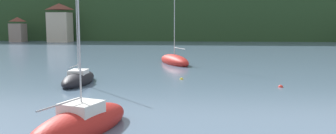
{
  "coord_description": "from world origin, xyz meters",
  "views": [
    {
      "loc": [
        2.22,
        23.24,
        5.73
      ],
      "look_at": [
        0.0,
        51.3,
        2.13
      ],
      "focal_mm": 37.06,
      "sensor_mm": 36.0,
      "label": 1
    }
  ],
  "objects_px": {
    "shore_building_westcentral": "(60,23)",
    "sailboat_mid_4": "(82,124)",
    "sailboat_far_6": "(174,61)",
    "sailboat_mid_3": "(79,79)",
    "mooring_buoy_mid": "(182,79)",
    "shore_building_west": "(18,30)",
    "mooring_buoy_far": "(281,87)"
  },
  "relations": [
    {
      "from": "shore_building_westcentral",
      "to": "sailboat_far_6",
      "type": "relative_size",
      "value": 0.88
    },
    {
      "from": "sailboat_far_6",
      "to": "mooring_buoy_far",
      "type": "relative_size",
      "value": 31.77
    },
    {
      "from": "shore_building_west",
      "to": "mooring_buoy_mid",
      "type": "height_order",
      "value": "shore_building_west"
    },
    {
      "from": "shore_building_westcentral",
      "to": "mooring_buoy_far",
      "type": "height_order",
      "value": "shore_building_westcentral"
    },
    {
      "from": "sailboat_mid_4",
      "to": "sailboat_mid_3",
      "type": "bearing_deg",
      "value": 38.84
    },
    {
      "from": "sailboat_mid_3",
      "to": "sailboat_mid_4",
      "type": "relative_size",
      "value": 1.04
    },
    {
      "from": "shore_building_westcentral",
      "to": "sailboat_mid_4",
      "type": "relative_size",
      "value": 1.24
    },
    {
      "from": "shore_building_westcentral",
      "to": "mooring_buoy_far",
      "type": "distance_m",
      "value": 85.88
    },
    {
      "from": "sailboat_far_6",
      "to": "mooring_buoy_mid",
      "type": "distance_m",
      "value": 13.47
    },
    {
      "from": "shore_building_west",
      "to": "mooring_buoy_far",
      "type": "bearing_deg",
      "value": -48.86
    },
    {
      "from": "sailboat_mid_3",
      "to": "sailboat_far_6",
      "type": "relative_size",
      "value": 0.74
    },
    {
      "from": "sailboat_mid_4",
      "to": "shore_building_west",
      "type": "bearing_deg",
      "value": 48.86
    },
    {
      "from": "sailboat_far_6",
      "to": "mooring_buoy_far",
      "type": "xyz_separation_m",
      "value": [
        10.58,
        -16.99,
        -0.43
      ]
    },
    {
      "from": "sailboat_mid_4",
      "to": "sailboat_far_6",
      "type": "relative_size",
      "value": 0.71
    },
    {
      "from": "mooring_buoy_mid",
      "to": "mooring_buoy_far",
      "type": "relative_size",
      "value": 0.88
    },
    {
      "from": "shore_building_west",
      "to": "shore_building_westcentral",
      "type": "height_order",
      "value": "shore_building_westcentral"
    },
    {
      "from": "mooring_buoy_mid",
      "to": "mooring_buoy_far",
      "type": "height_order",
      "value": "mooring_buoy_far"
    },
    {
      "from": "sailboat_mid_3",
      "to": "sailboat_far_6",
      "type": "distance_m",
      "value": 18.35
    },
    {
      "from": "shore_building_west",
      "to": "mooring_buoy_mid",
      "type": "bearing_deg",
      "value": -51.86
    },
    {
      "from": "sailboat_mid_3",
      "to": "sailboat_mid_4",
      "type": "xyz_separation_m",
      "value": [
        5.16,
        -14.53,
        0.08
      ]
    },
    {
      "from": "shore_building_westcentral",
      "to": "mooring_buoy_far",
      "type": "xyz_separation_m",
      "value": [
        48.35,
        -70.75,
        -5.58
      ]
    },
    {
      "from": "sailboat_mid_4",
      "to": "mooring_buoy_mid",
      "type": "relative_size",
      "value": 25.44
    },
    {
      "from": "shore_building_west",
      "to": "mooring_buoy_mid",
      "type": "distance_m",
      "value": 84.52
    },
    {
      "from": "sailboat_far_6",
      "to": "mooring_buoy_far",
      "type": "bearing_deg",
      "value": -173.47
    },
    {
      "from": "sailboat_mid_3",
      "to": "sailboat_far_6",
      "type": "bearing_deg",
      "value": -27.4
    },
    {
      "from": "sailboat_mid_4",
      "to": "sailboat_far_6",
      "type": "distance_m",
      "value": 31.13
    },
    {
      "from": "sailboat_mid_4",
      "to": "mooring_buoy_far",
      "type": "xyz_separation_m",
      "value": [
        13.56,
        13.99,
        -0.48
      ]
    },
    {
      "from": "sailboat_mid_3",
      "to": "sailboat_far_6",
      "type": "xyz_separation_m",
      "value": [
        8.13,
        16.45,
        0.03
      ]
    },
    {
      "from": "sailboat_far_6",
      "to": "shore_building_west",
      "type": "bearing_deg",
      "value": 18.28
    },
    {
      "from": "mooring_buoy_mid",
      "to": "shore_building_westcentral",
      "type": "bearing_deg",
      "value": 120.36
    },
    {
      "from": "sailboat_far_6",
      "to": "sailboat_mid_3",
      "type": "bearing_deg",
      "value": 128.33
    },
    {
      "from": "shore_building_westcentral",
      "to": "sailboat_mid_4",
      "type": "distance_m",
      "value": 91.76
    }
  ]
}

